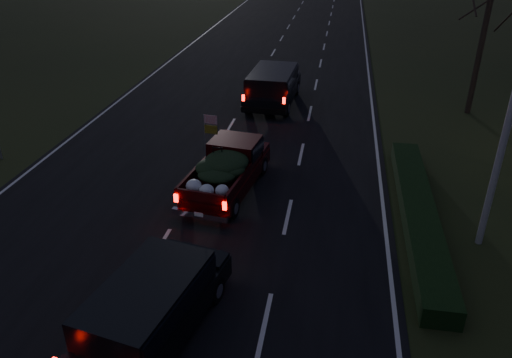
% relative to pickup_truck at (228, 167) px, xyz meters
% --- Properties ---
extents(ground, '(120.00, 120.00, 0.00)m').
position_rel_pickup_truck_xyz_m(ground, '(-1.25, -3.99, -0.94)').
color(ground, black).
rests_on(ground, ground).
extents(road_asphalt, '(14.00, 120.00, 0.02)m').
position_rel_pickup_truck_xyz_m(road_asphalt, '(-1.25, -3.99, -0.93)').
color(road_asphalt, black).
rests_on(road_asphalt, ground).
extents(hedge_row, '(1.00, 10.00, 0.60)m').
position_rel_pickup_truck_xyz_m(hedge_row, '(6.55, -0.99, -0.64)').
color(hedge_row, black).
rests_on(hedge_row, ground).
extents(bare_tree_far, '(3.60, 3.60, 7.00)m').
position_rel_pickup_truck_xyz_m(bare_tree_far, '(10.25, 10.01, 4.29)').
color(bare_tree_far, black).
rests_on(bare_tree_far, ground).
extents(pickup_truck, '(2.44, 4.97, 2.50)m').
position_rel_pickup_truck_xyz_m(pickup_truck, '(0.00, 0.00, 0.00)').
color(pickup_truck, '#390708').
rests_on(pickup_truck, ground).
extents(lead_suv, '(2.43, 5.38, 1.52)m').
position_rel_pickup_truck_xyz_m(lead_suv, '(0.29, 9.58, 0.21)').
color(lead_suv, black).
rests_on(lead_suv, ground).
extents(rear_suv, '(2.75, 4.85, 1.31)m').
position_rel_pickup_truck_xyz_m(rear_suv, '(-0.17, -7.29, 0.06)').
color(rear_suv, black).
rests_on(rear_suv, ground).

